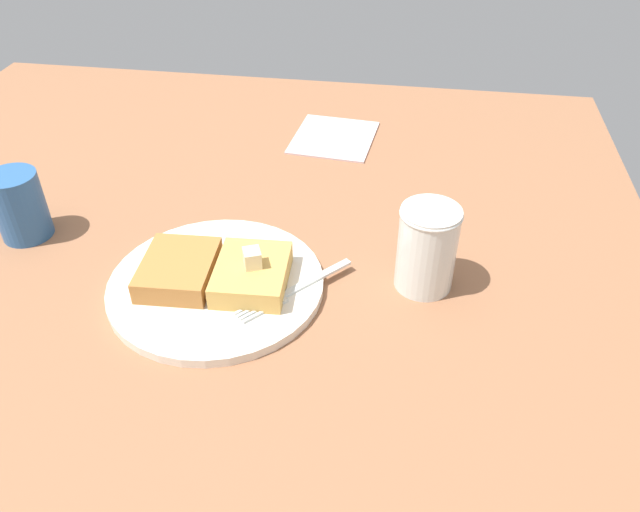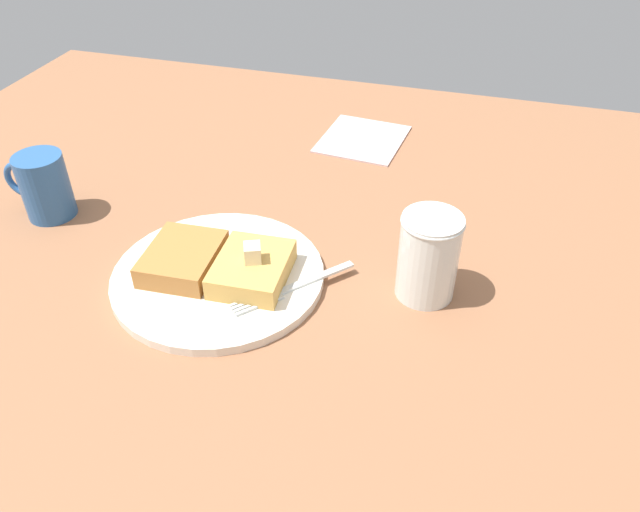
{
  "view_description": "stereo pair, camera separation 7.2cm",
  "coord_description": "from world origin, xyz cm",
  "px_view_note": "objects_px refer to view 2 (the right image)",
  "views": [
    {
      "loc": [
        -25.07,
        58.98,
        51.0
      ],
      "look_at": [
        -16.37,
        3.01,
        7.04
      ],
      "focal_mm": 35.0,
      "sensor_mm": 36.0,
      "label": 1
    },
    {
      "loc": [
        -32.06,
        57.44,
        51.0
      ],
      "look_at": [
        -16.37,
        3.01,
        7.04
      ],
      "focal_mm": 35.0,
      "sensor_mm": 36.0,
      "label": 2
    }
  ],
  "objects_px": {
    "fork": "(287,289)",
    "syrup_jar": "(428,258)",
    "plate": "(218,276)",
    "napkin": "(363,139)",
    "coffee_mug": "(44,186)"
  },
  "relations": [
    {
      "from": "fork",
      "to": "syrup_jar",
      "type": "distance_m",
      "value": 0.17
    },
    {
      "from": "plate",
      "to": "napkin",
      "type": "height_order",
      "value": "plate"
    },
    {
      "from": "coffee_mug",
      "to": "napkin",
      "type": "bearing_deg",
      "value": -137.47
    },
    {
      "from": "syrup_jar",
      "to": "coffee_mug",
      "type": "height_order",
      "value": "syrup_jar"
    },
    {
      "from": "syrup_jar",
      "to": "coffee_mug",
      "type": "relative_size",
      "value": 1.12
    },
    {
      "from": "syrup_jar",
      "to": "fork",
      "type": "bearing_deg",
      "value": 19.86
    },
    {
      "from": "plate",
      "to": "coffee_mug",
      "type": "xyz_separation_m",
      "value": [
        0.28,
        -0.07,
        0.04
      ]
    },
    {
      "from": "plate",
      "to": "coffee_mug",
      "type": "bearing_deg",
      "value": -13.64
    },
    {
      "from": "plate",
      "to": "coffee_mug",
      "type": "relative_size",
      "value": 2.71
    },
    {
      "from": "plate",
      "to": "napkin",
      "type": "relative_size",
      "value": 1.74
    },
    {
      "from": "fork",
      "to": "napkin",
      "type": "height_order",
      "value": "fork"
    },
    {
      "from": "napkin",
      "to": "coffee_mug",
      "type": "bearing_deg",
      "value": 42.53
    },
    {
      "from": "syrup_jar",
      "to": "coffee_mug",
      "type": "bearing_deg",
      "value": -2.38
    },
    {
      "from": "fork",
      "to": "coffee_mug",
      "type": "distance_m",
      "value": 0.38
    },
    {
      "from": "napkin",
      "to": "fork",
      "type": "bearing_deg",
      "value": 90.66
    }
  ]
}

